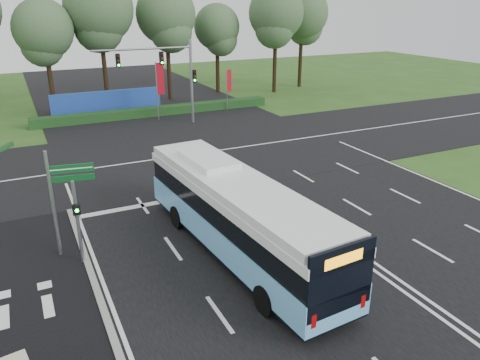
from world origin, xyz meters
name	(u,v)px	position (x,y,z in m)	size (l,w,h in m)	color
ground	(302,220)	(0.00, 0.00, 0.00)	(120.00, 120.00, 0.00)	#29531B
road_main	(303,219)	(0.00, 0.00, 0.02)	(20.00, 120.00, 0.04)	black
road_cross	(209,152)	(0.00, 12.00, 0.03)	(120.00, 14.00, 0.05)	black
bike_path	(28,330)	(-12.50, -3.00, 0.03)	(5.00, 18.00, 0.06)	black
kerb_strip	(103,309)	(-10.10, -3.00, 0.06)	(0.25, 18.00, 0.12)	gray
city_bus	(238,215)	(-4.25, -1.56, 1.81)	(3.54, 12.65, 3.59)	#66B5ED
pedestrian_signal	(78,220)	(-10.23, 0.52, 1.95)	(0.32, 0.42, 3.57)	gray
street_sign	(61,192)	(-10.64, 1.49, 2.85)	(1.77, 0.40, 4.60)	gray
banner_flag_mid	(159,83)	(-0.17, 22.68, 3.31)	(0.75, 0.12, 5.11)	gray
banner_flag_right	(229,83)	(6.94, 23.76, 2.60)	(0.57, 0.19, 3.95)	gray
traffic_light_gantry	(170,70)	(0.21, 20.50, 4.66)	(8.41, 0.28, 7.00)	gray
hedge	(157,111)	(0.00, 24.50, 0.40)	(22.00, 1.20, 0.80)	#143717
blue_hoarding	(107,103)	(-4.00, 27.00, 1.10)	(10.00, 0.30, 2.20)	#1D41A1
eucalyptus_row	(127,15)	(-0.50, 31.23, 8.63)	(46.51, 8.30, 12.63)	black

